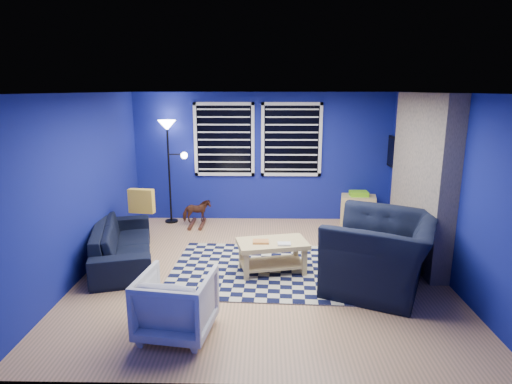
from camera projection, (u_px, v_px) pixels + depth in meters
floor at (262, 269)px, 6.22m from camera, size 5.00×5.00×0.00m
ceiling at (263, 93)px, 5.63m from camera, size 5.00×5.00×0.00m
wall_back at (263, 157)px, 8.35m from camera, size 5.00×0.00×5.00m
wall_left at (84, 185)px, 5.97m from camera, size 0.00×5.00×5.00m
wall_right at (444, 186)px, 5.88m from camera, size 0.00×5.00×5.00m
fireplace at (420, 182)px, 6.38m from camera, size 0.65×2.00×2.50m
window_left at (224, 140)px, 8.25m from camera, size 1.17×0.06×1.42m
window_right at (291, 140)px, 8.22m from camera, size 1.17×0.06×1.42m
tv at (397, 154)px, 7.79m from camera, size 0.07×1.00×0.58m
rug at (259, 269)px, 6.18m from camera, size 2.60×2.13×0.02m
sofa at (123, 243)px, 6.43m from camera, size 2.19×1.33×0.60m
armchair_big at (381, 253)px, 5.56m from camera, size 1.86×1.77×0.95m
armchair_bent at (176, 304)px, 4.50m from camera, size 0.84×0.86×0.69m
rocking_horse at (197, 211)px, 8.13m from camera, size 0.41×0.57×0.44m
coffee_table at (272, 250)px, 6.04m from camera, size 1.06×0.75×0.48m
cabinet at (358, 209)px, 8.30m from camera, size 0.72×0.55×0.63m
floor_lamp at (169, 139)px, 8.05m from camera, size 0.54×0.33×1.98m
throw_pillow at (141, 201)px, 6.88m from camera, size 0.42×0.18×0.39m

